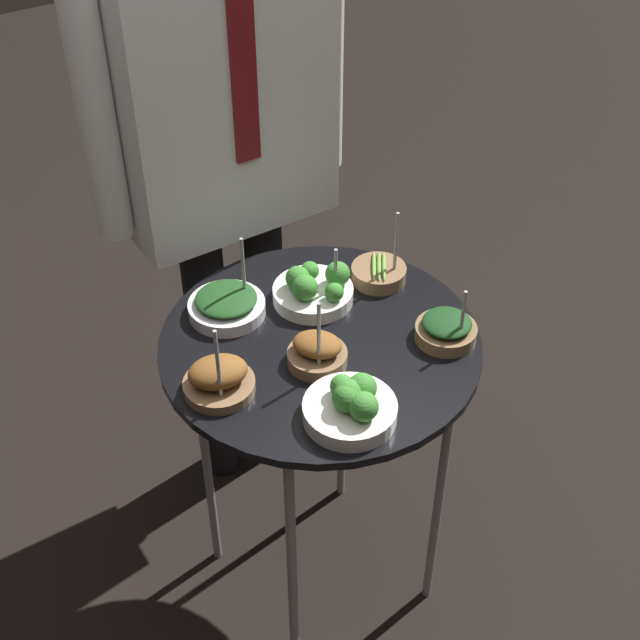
% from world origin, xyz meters
% --- Properties ---
extents(ground_plane, '(8.00, 8.00, 0.00)m').
position_xyz_m(ground_plane, '(0.00, 0.00, 0.00)').
color(ground_plane, black).
extents(serving_cart, '(0.62, 0.62, 0.77)m').
position_xyz_m(serving_cart, '(0.00, 0.00, 0.70)').
color(serving_cart, black).
rests_on(serving_cart, ground_plane).
extents(bowl_roast_front_right, '(0.11, 0.12, 0.17)m').
position_xyz_m(bowl_roast_front_right, '(-0.04, -0.05, 0.80)').
color(bowl_roast_front_right, brown).
rests_on(bowl_roast_front_right, serving_cart).
extents(bowl_broccoli_back_left, '(0.16, 0.16, 0.12)m').
position_xyz_m(bowl_broccoli_back_left, '(0.06, 0.11, 0.80)').
color(bowl_broccoli_back_left, white).
rests_on(bowl_broccoli_back_left, serving_cart).
extents(bowl_spinach_near_rim, '(0.12, 0.12, 0.13)m').
position_xyz_m(bowl_spinach_near_rim, '(0.20, -0.13, 0.79)').
color(bowl_spinach_near_rim, brown).
rests_on(bowl_spinach_near_rim, serving_cart).
extents(bowl_roast_front_left, '(0.13, 0.13, 0.17)m').
position_xyz_m(bowl_roast_front_left, '(-0.23, -0.02, 0.80)').
color(bowl_roast_front_left, brown).
rests_on(bowl_roast_front_left, serving_cart).
extents(bowl_broccoli_center, '(0.16, 0.16, 0.08)m').
position_xyz_m(bowl_broccoli_center, '(-0.07, -0.20, 0.80)').
color(bowl_broccoli_center, silver).
rests_on(bowl_broccoli_center, serving_cart).
extents(bowl_spinach_back_right, '(0.15, 0.15, 0.16)m').
position_xyz_m(bowl_spinach_back_right, '(-0.11, 0.17, 0.79)').
color(bowl_spinach_back_right, silver).
rests_on(bowl_spinach_back_right, serving_cart).
extents(bowl_asparagus_mid_left, '(0.11, 0.11, 0.17)m').
position_xyz_m(bowl_asparagus_mid_left, '(0.21, 0.09, 0.79)').
color(bowl_asparagus_mid_left, brown).
rests_on(bowl_asparagus_mid_left, serving_cart).
extents(waiter_figure, '(0.59, 0.22, 1.61)m').
position_xyz_m(waiter_figure, '(0.05, 0.45, 1.02)').
color(waiter_figure, black).
rests_on(waiter_figure, ground_plane).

